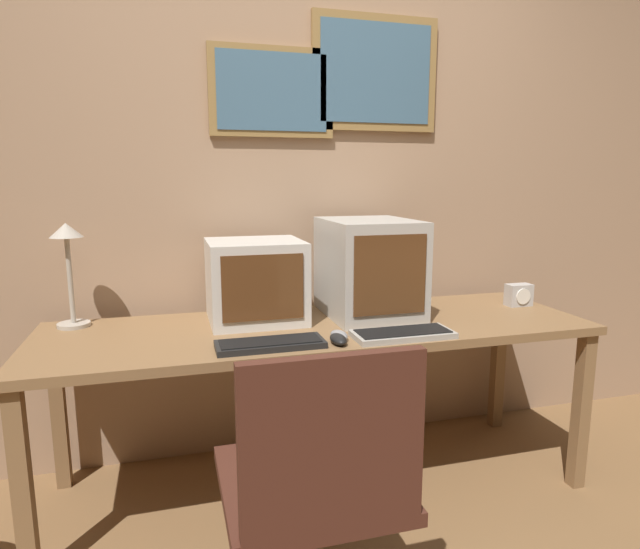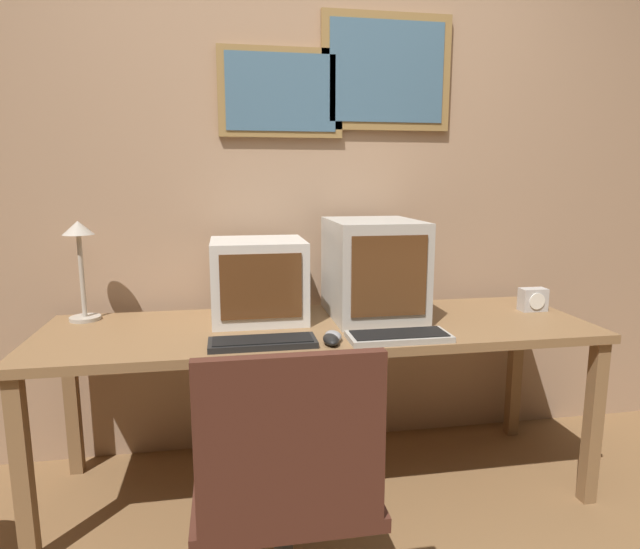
{
  "view_description": "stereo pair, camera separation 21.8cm",
  "coord_description": "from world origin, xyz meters",
  "px_view_note": "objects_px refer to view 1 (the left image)",
  "views": [
    {
      "loc": [
        -0.58,
        -1.0,
        1.33
      ],
      "look_at": [
        0.0,
        1.06,
        0.94
      ],
      "focal_mm": 30.0,
      "sensor_mm": 36.0,
      "label": 1
    },
    {
      "loc": [
        -0.37,
        -1.05,
        1.33
      ],
      "look_at": [
        0.0,
        1.06,
        0.94
      ],
      "focal_mm": 30.0,
      "sensor_mm": 36.0,
      "label": 2
    }
  ],
  "objects_px": {
    "keyboard_side": "(403,334)",
    "mouse_far_corner": "(338,339)",
    "monitor_left": "(256,281)",
    "mouse_near_keyboard": "(339,335)",
    "keyboard_main": "(270,344)",
    "office_chair": "(315,519)",
    "monitor_right": "(369,268)",
    "desk_clock": "(519,295)",
    "desk_lamp": "(68,254)"
  },
  "relations": [
    {
      "from": "keyboard_side",
      "to": "mouse_far_corner",
      "type": "xyz_separation_m",
      "value": [
        -0.26,
        -0.01,
        0.01
      ]
    },
    {
      "from": "monitor_left",
      "to": "mouse_near_keyboard",
      "type": "height_order",
      "value": "monitor_left"
    },
    {
      "from": "keyboard_main",
      "to": "keyboard_side",
      "type": "distance_m",
      "value": 0.51
    },
    {
      "from": "mouse_near_keyboard",
      "to": "office_chair",
      "type": "bearing_deg",
      "value": -113.76
    },
    {
      "from": "mouse_far_corner",
      "to": "office_chair",
      "type": "relative_size",
      "value": 0.12
    },
    {
      "from": "monitor_right",
      "to": "keyboard_main",
      "type": "bearing_deg",
      "value": -145.56
    },
    {
      "from": "keyboard_side",
      "to": "mouse_far_corner",
      "type": "height_order",
      "value": "mouse_far_corner"
    },
    {
      "from": "desk_clock",
      "to": "desk_lamp",
      "type": "bearing_deg",
      "value": 174.8
    },
    {
      "from": "monitor_left",
      "to": "mouse_far_corner",
      "type": "distance_m",
      "value": 0.5
    },
    {
      "from": "office_chair",
      "to": "keyboard_side",
      "type": "bearing_deg",
      "value": 46.98
    },
    {
      "from": "keyboard_main",
      "to": "mouse_near_keyboard",
      "type": "xyz_separation_m",
      "value": [
        0.26,
        0.02,
        0.0
      ]
    },
    {
      "from": "monitor_left",
      "to": "keyboard_main",
      "type": "xyz_separation_m",
      "value": [
        -0.01,
        -0.38,
        -0.16
      ]
    },
    {
      "from": "keyboard_main",
      "to": "mouse_far_corner",
      "type": "xyz_separation_m",
      "value": [
        0.25,
        -0.03,
        0.01
      ]
    },
    {
      "from": "keyboard_side",
      "to": "office_chair",
      "type": "relative_size",
      "value": 0.42
    },
    {
      "from": "monitor_left",
      "to": "keyboard_main",
      "type": "distance_m",
      "value": 0.42
    },
    {
      "from": "monitor_left",
      "to": "keyboard_side",
      "type": "xyz_separation_m",
      "value": [
        0.5,
        -0.4,
        -0.16
      ]
    },
    {
      "from": "keyboard_main",
      "to": "desk_lamp",
      "type": "height_order",
      "value": "desk_lamp"
    },
    {
      "from": "mouse_far_corner",
      "to": "desk_clock",
      "type": "bearing_deg",
      "value": 18.5
    },
    {
      "from": "mouse_far_corner",
      "to": "desk_lamp",
      "type": "height_order",
      "value": "desk_lamp"
    },
    {
      "from": "monitor_left",
      "to": "mouse_far_corner",
      "type": "height_order",
      "value": "monitor_left"
    },
    {
      "from": "monitor_right",
      "to": "desk_lamp",
      "type": "distance_m",
      "value": 1.24
    },
    {
      "from": "office_chair",
      "to": "monitor_right",
      "type": "bearing_deg",
      "value": 61.23
    },
    {
      "from": "monitor_right",
      "to": "mouse_near_keyboard",
      "type": "xyz_separation_m",
      "value": [
        -0.24,
        -0.33,
        -0.19
      ]
    },
    {
      "from": "keyboard_main",
      "to": "desk_clock",
      "type": "relative_size",
      "value": 3.27
    },
    {
      "from": "monitor_right",
      "to": "desk_clock",
      "type": "xyz_separation_m",
      "value": [
        0.75,
        -0.04,
        -0.16
      ]
    },
    {
      "from": "monitor_right",
      "to": "keyboard_side",
      "type": "height_order",
      "value": "monitor_right"
    },
    {
      "from": "monitor_right",
      "to": "mouse_far_corner",
      "type": "relative_size",
      "value": 4.32
    },
    {
      "from": "monitor_right",
      "to": "office_chair",
      "type": "height_order",
      "value": "monitor_right"
    },
    {
      "from": "mouse_near_keyboard",
      "to": "desk_clock",
      "type": "relative_size",
      "value": 0.88
    },
    {
      "from": "keyboard_main",
      "to": "desk_clock",
      "type": "bearing_deg",
      "value": 13.78
    },
    {
      "from": "monitor_left",
      "to": "keyboard_main",
      "type": "bearing_deg",
      "value": -91.68
    },
    {
      "from": "keyboard_side",
      "to": "office_chair",
      "type": "height_order",
      "value": "office_chair"
    },
    {
      "from": "desk_lamp",
      "to": "keyboard_main",
      "type": "bearing_deg",
      "value": -33.99
    },
    {
      "from": "keyboard_main",
      "to": "mouse_far_corner",
      "type": "distance_m",
      "value": 0.25
    },
    {
      "from": "keyboard_main",
      "to": "office_chair",
      "type": "height_order",
      "value": "office_chair"
    },
    {
      "from": "mouse_near_keyboard",
      "to": "desk_clock",
      "type": "xyz_separation_m",
      "value": [
        0.99,
        0.29,
        0.03
      ]
    },
    {
      "from": "monitor_left",
      "to": "monitor_right",
      "type": "relative_size",
      "value": 0.82
    },
    {
      "from": "mouse_far_corner",
      "to": "desk_lamp",
      "type": "distance_m",
      "value": 1.14
    },
    {
      "from": "keyboard_side",
      "to": "keyboard_main",
      "type": "bearing_deg",
      "value": 178.28
    },
    {
      "from": "monitor_right",
      "to": "desk_clock",
      "type": "distance_m",
      "value": 0.77
    },
    {
      "from": "monitor_right",
      "to": "mouse_near_keyboard",
      "type": "distance_m",
      "value": 0.45
    },
    {
      "from": "monitor_right",
      "to": "keyboard_side",
      "type": "xyz_separation_m",
      "value": [
        0.0,
        -0.36,
        -0.2
      ]
    },
    {
      "from": "monitor_left",
      "to": "keyboard_side",
      "type": "relative_size",
      "value": 1.02
    },
    {
      "from": "keyboard_main",
      "to": "desk_lamp",
      "type": "bearing_deg",
      "value": 146.01
    },
    {
      "from": "keyboard_side",
      "to": "mouse_far_corner",
      "type": "bearing_deg",
      "value": -176.85
    },
    {
      "from": "keyboard_main",
      "to": "desk_clock",
      "type": "distance_m",
      "value": 1.29
    },
    {
      "from": "monitor_right",
      "to": "keyboard_main",
      "type": "xyz_separation_m",
      "value": [
        -0.51,
        -0.35,
        -0.2
      ]
    },
    {
      "from": "mouse_far_corner",
      "to": "desk_clock",
      "type": "height_order",
      "value": "desk_clock"
    },
    {
      "from": "monitor_left",
      "to": "desk_lamp",
      "type": "relative_size",
      "value": 0.93
    },
    {
      "from": "monitor_left",
      "to": "mouse_far_corner",
      "type": "relative_size",
      "value": 3.53
    }
  ]
}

